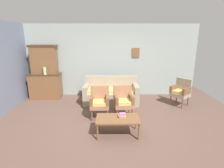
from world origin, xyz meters
TOP-DOWN VIEW (x-y plane):
  - ground_plane at (0.00, 0.00)m, footprint 7.68×7.68m
  - wall_back_with_decor at (0.00, 2.63)m, footprint 6.40×0.09m
  - side_cabinet at (-2.47, 2.25)m, footprint 1.16×0.55m
  - cabinet_upper_hutch at (-2.47, 2.33)m, footprint 0.99×0.38m
  - vase_on_cabinet at (-2.39, 2.07)m, footprint 0.11×0.11m
  - floral_couch at (-0.03, 1.70)m, footprint 1.86×0.82m
  - armchair_near_cabinet at (-0.36, 0.55)m, footprint 0.53×0.50m
  - armchair_near_couch_end at (0.30, 0.60)m, footprint 0.57×0.55m
  - wingback_chair_by_fireplace at (2.29, 1.46)m, footprint 0.71×0.71m
  - coffee_table at (0.11, -0.39)m, footprint 1.00×0.56m
  - book_stack_on_table at (0.21, -0.35)m, footprint 0.17×0.11m

SIDE VIEW (x-z plane):
  - ground_plane at x=0.00m, z-range 0.00..0.00m
  - floral_couch at x=-0.03m, z-range -0.12..0.78m
  - coffee_table at x=0.11m, z-range 0.17..0.59m
  - side_cabinet at x=-2.47m, z-range 0.00..0.93m
  - book_stack_on_table at x=0.21m, z-range 0.42..0.53m
  - armchair_near_cabinet at x=-0.36m, z-range 0.05..0.95m
  - armchair_near_couch_end at x=0.30m, z-range 0.05..0.95m
  - wingback_chair_by_fireplace at x=2.29m, z-range 0.05..0.95m
  - vase_on_cabinet at x=-2.39m, z-range 0.93..1.20m
  - wall_back_with_decor at x=0.00m, z-range 0.00..2.70m
  - cabinet_upper_hutch at x=-2.47m, z-range 0.94..1.97m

